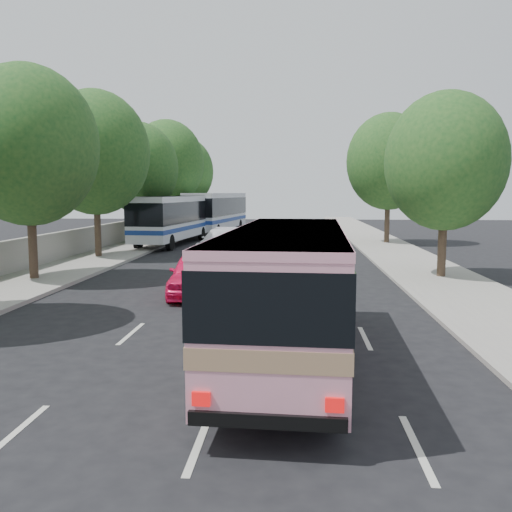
# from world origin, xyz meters

# --- Properties ---
(ground) EXTENTS (120.00, 120.00, 0.00)m
(ground) POSITION_xyz_m (0.00, 0.00, 0.00)
(ground) COLOR black
(ground) RESTS_ON ground
(sidewalk_left) EXTENTS (4.00, 90.00, 0.15)m
(sidewalk_left) POSITION_xyz_m (-8.50, 20.00, 0.07)
(sidewalk_left) COLOR #9E998E
(sidewalk_left) RESTS_ON ground
(sidewalk_right) EXTENTS (4.00, 90.00, 0.12)m
(sidewalk_right) POSITION_xyz_m (8.50, 20.00, 0.06)
(sidewalk_right) COLOR #9E998E
(sidewalk_right) RESTS_ON ground
(low_wall) EXTENTS (0.30, 90.00, 1.50)m
(low_wall) POSITION_xyz_m (-10.30, 20.00, 0.90)
(low_wall) COLOR #9E998E
(low_wall) RESTS_ON sidewalk_left
(tree_left_b) EXTENTS (5.70, 5.70, 8.88)m
(tree_left_b) POSITION_xyz_m (-8.42, 5.94, 5.82)
(tree_left_b) COLOR #38281E
(tree_left_b) RESTS_ON ground
(tree_left_c) EXTENTS (6.00, 6.00, 9.35)m
(tree_left_c) POSITION_xyz_m (-8.62, 13.94, 6.12)
(tree_left_c) COLOR #38281E
(tree_left_c) RESTS_ON ground
(tree_left_d) EXTENTS (5.52, 5.52, 8.60)m
(tree_left_d) POSITION_xyz_m (-8.52, 21.94, 5.63)
(tree_left_d) COLOR #38281E
(tree_left_d) RESTS_ON ground
(tree_left_e) EXTENTS (6.30, 6.30, 9.82)m
(tree_left_e) POSITION_xyz_m (-8.42, 29.94, 6.43)
(tree_left_e) COLOR #38281E
(tree_left_e) RESTS_ON ground
(tree_left_f) EXTENTS (5.88, 5.88, 9.16)m
(tree_left_f) POSITION_xyz_m (-8.62, 37.94, 6.00)
(tree_left_f) COLOR #38281E
(tree_left_f) RESTS_ON ground
(tree_right_near) EXTENTS (5.10, 5.10, 7.95)m
(tree_right_near) POSITION_xyz_m (8.78, 7.94, 5.20)
(tree_right_near) COLOR #38281E
(tree_right_near) RESTS_ON ground
(tree_right_far) EXTENTS (6.00, 6.00, 9.35)m
(tree_right_far) POSITION_xyz_m (9.08, 23.94, 6.12)
(tree_right_far) COLOR #38281E
(tree_right_far) RESTS_ON ground
(pink_bus) EXTENTS (2.76, 9.27, 2.92)m
(pink_bus) POSITION_xyz_m (2.25, -4.00, 1.82)
(pink_bus) COLOR pink
(pink_bus) RESTS_ON ground
(pink_taxi) EXTENTS (2.20, 4.71, 1.56)m
(pink_taxi) POSITION_xyz_m (-1.13, 3.52, 0.78)
(pink_taxi) COLOR #FB1556
(pink_taxi) RESTS_ON ground
(white_pickup) EXTENTS (2.66, 5.54, 1.56)m
(white_pickup) POSITION_xyz_m (-2.00, 16.39, 0.78)
(white_pickup) COLOR white
(white_pickup) RESTS_ON ground
(tour_coach_front) EXTENTS (3.54, 11.69, 3.44)m
(tour_coach_front) POSITION_xyz_m (-6.30, 22.42, 2.07)
(tour_coach_front) COLOR white
(tour_coach_front) RESTS_ON ground
(tour_coach_rear) EXTENTS (4.14, 12.46, 3.66)m
(tour_coach_rear) POSITION_xyz_m (-4.66, 32.71, 2.20)
(tour_coach_rear) COLOR silver
(tour_coach_rear) RESTS_ON ground
(taxi_roof_sign) EXTENTS (0.56, 0.22, 0.18)m
(taxi_roof_sign) POSITION_xyz_m (-1.13, 3.52, 1.65)
(taxi_roof_sign) COLOR silver
(taxi_roof_sign) RESTS_ON pink_taxi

